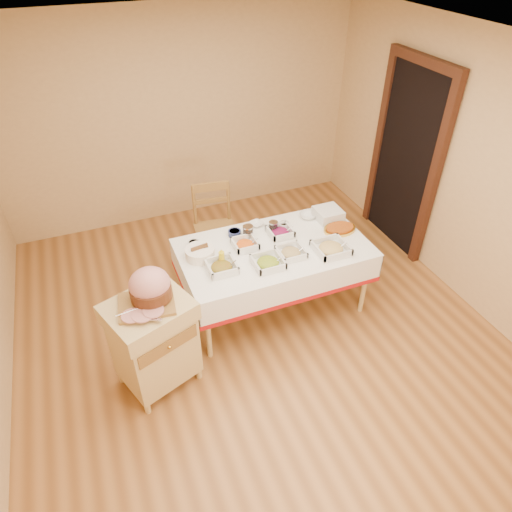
{
  "coord_description": "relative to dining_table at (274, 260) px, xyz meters",
  "views": [
    {
      "loc": [
        -1.18,
        -2.93,
        3.35
      ],
      "look_at": [
        0.07,
        0.2,
        0.79
      ],
      "focal_mm": 32.0,
      "sensor_mm": 36.0,
      "label": 1
    }
  ],
  "objects": [
    {
      "name": "serving_dish_e",
      "position": [
        -0.26,
        0.1,
        0.2
      ],
      "size": [
        0.24,
        0.23,
        0.11
      ],
      "color": "silver",
      "rests_on": "dining_table"
    },
    {
      "name": "dining_table",
      "position": [
        0.0,
        0.0,
        0.0
      ],
      "size": [
        1.82,
        1.02,
        0.76
      ],
      "color": "tan",
      "rests_on": "ground"
    },
    {
      "name": "mustard_bottle",
      "position": [
        -0.55,
        -0.06,
        0.24
      ],
      "size": [
        0.05,
        0.05,
        0.17
      ],
      "color": "yellow",
      "rests_on": "dining_table"
    },
    {
      "name": "room_shell",
      "position": [
        -0.3,
        -0.3,
        0.7
      ],
      "size": [
        5.0,
        5.0,
        5.0
      ],
      "color": "#9C6330",
      "rests_on": "ground"
    },
    {
      "name": "small_bowl_mid",
      "position": [
        -0.29,
        0.33,
        0.19
      ],
      "size": [
        0.13,
        0.13,
        0.05
      ],
      "color": "navy",
      "rests_on": "dining_table"
    },
    {
      "name": "dining_chair",
      "position": [
        -0.32,
        0.89,
        -0.08
      ],
      "size": [
        0.5,
        0.48,
        1.0
      ],
      "color": "olive",
      "rests_on": "ground"
    },
    {
      "name": "brass_platter",
      "position": [
        0.73,
        0.01,
        0.18
      ],
      "size": [
        0.34,
        0.24,
        0.04
      ],
      "color": "gold",
      "rests_on": "dining_table"
    },
    {
      "name": "bowl_white_imported",
      "position": [
        -0.02,
        0.41,
        0.18
      ],
      "size": [
        0.17,
        0.17,
        0.03
      ],
      "primitive_type": "imported",
      "rotation": [
        0.0,
        0.0,
        0.27
      ],
      "color": "silver",
      "rests_on": "dining_table"
    },
    {
      "name": "serving_dish_f",
      "position": [
        0.14,
        0.17,
        0.2
      ],
      "size": [
        0.24,
        0.23,
        0.11
      ],
      "color": "silver",
      "rests_on": "dining_table"
    },
    {
      "name": "bowl_small_imported",
      "position": [
        0.54,
        0.35,
        0.19
      ],
      "size": [
        0.22,
        0.22,
        0.05
      ],
      "primitive_type": "imported",
      "rotation": [
        0.0,
        0.0,
        0.34
      ],
      "color": "silver",
      "rests_on": "dining_table"
    },
    {
      "name": "butcher_cart",
      "position": [
        -1.31,
        -0.51,
        -0.09
      ],
      "size": [
        0.78,
        0.72,
        0.9
      ],
      "color": "tan",
      "rests_on": "ground"
    },
    {
      "name": "serving_dish_c",
      "position": [
        0.1,
        -0.18,
        0.19
      ],
      "size": [
        0.24,
        0.24,
        0.1
      ],
      "color": "silver",
      "rests_on": "dining_table"
    },
    {
      "name": "serving_dish_a",
      "position": [
        -0.58,
        -0.15,
        0.2
      ],
      "size": [
        0.26,
        0.26,
        0.11
      ],
      "color": "silver",
      "rests_on": "dining_table"
    },
    {
      "name": "bread_basket",
      "position": [
        -0.71,
        0.11,
        0.21
      ],
      "size": [
        0.28,
        0.28,
        0.12
      ],
      "color": "white",
      "rests_on": "dining_table"
    },
    {
      "name": "ham_on_board",
      "position": [
        -1.26,
        -0.48,
        0.43
      ],
      "size": [
        0.46,
        0.44,
        0.3
      ],
      "color": "olive",
      "rests_on": "butcher_cart"
    },
    {
      "name": "preserve_jar_left",
      "position": [
        -0.17,
        0.24,
        0.22
      ],
      "size": [
        0.11,
        0.11,
        0.13
      ],
      "color": "silver",
      "rests_on": "dining_table"
    },
    {
      "name": "plate_stack",
      "position": [
        0.73,
        0.26,
        0.22
      ],
      "size": [
        0.26,
        0.26,
        0.11
      ],
      "color": "silver",
      "rests_on": "dining_table"
    },
    {
      "name": "serving_dish_d",
      "position": [
        0.47,
        -0.27,
        0.2
      ],
      "size": [
        0.31,
        0.31,
        0.12
      ],
      "color": "silver",
      "rests_on": "dining_table"
    },
    {
      "name": "serving_dish_b",
      "position": [
        -0.17,
        -0.24,
        0.2
      ],
      "size": [
        0.27,
        0.27,
        0.11
      ],
      "color": "silver",
      "rests_on": "dining_table"
    },
    {
      "name": "small_bowl_left",
      "position": [
        -0.71,
        0.29,
        0.19
      ],
      "size": [
        0.13,
        0.13,
        0.06
      ],
      "color": "silver",
      "rests_on": "dining_table"
    },
    {
      "name": "small_bowl_right",
      "position": [
        0.23,
        0.27,
        0.19
      ],
      "size": [
        0.11,
        0.11,
        0.06
      ],
      "color": "silver",
      "rests_on": "dining_table"
    },
    {
      "name": "preserve_jar_right",
      "position": [
        0.1,
        0.24,
        0.21
      ],
      "size": [
        0.09,
        0.09,
        0.12
      ],
      "color": "silver",
      "rests_on": "dining_table"
    },
    {
      "name": "doorway",
      "position": [
        1.9,
        0.6,
        0.51
      ],
      "size": [
        0.09,
        1.1,
        2.2
      ],
      "color": "black",
      "rests_on": "ground"
    }
  ]
}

